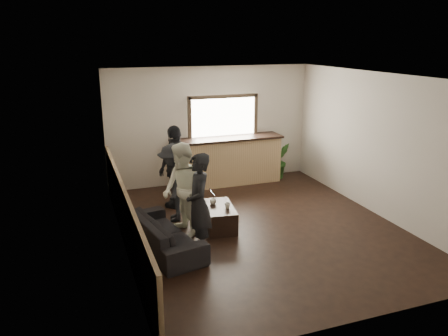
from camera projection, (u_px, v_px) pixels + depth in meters
name	position (u px, v px, depth m)	size (l,w,h in m)	color
ground	(260.00, 228.00, 8.20)	(5.00, 6.00, 0.01)	black
room_shell	(223.00, 156.00, 7.54)	(5.01, 6.01, 2.80)	silver
bar_counter	(227.00, 158.00, 10.55)	(2.70, 0.68, 2.13)	tan
sofa	(164.00, 233.00, 7.32)	(1.90, 0.74, 0.56)	black
coffee_table	(219.00, 217.00, 8.16)	(0.52, 0.94, 0.42)	black
cup_a	(213.00, 202.00, 8.20)	(0.12, 0.12, 0.10)	silver
cup_b	(227.00, 206.00, 8.00)	(0.11, 0.11, 0.10)	silver
potted_plant	(280.00, 160.00, 11.01)	(0.50, 0.40, 0.91)	#2D6623
person_a	(199.00, 204.00, 7.04)	(0.51, 0.67, 1.69)	black
person_b	(183.00, 191.00, 7.66)	(0.79, 0.93, 1.69)	white
person_c	(173.00, 183.00, 8.36)	(0.77, 1.08, 1.51)	black
person_d	(176.00, 167.00, 9.01)	(1.06, 0.96, 1.74)	black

